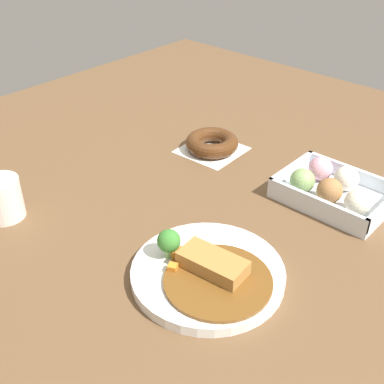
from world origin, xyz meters
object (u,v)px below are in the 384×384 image
at_px(donut_box, 332,189).
at_px(coffee_mug, 2,199).
at_px(curry_plate, 207,271).
at_px(chocolate_ring_donut, 212,143).

bearing_deg(donut_box, coffee_mug, -132.81).
bearing_deg(donut_box, curry_plate, -95.81).
relative_size(donut_box, coffee_mug, 2.63).
bearing_deg(donut_box, chocolate_ring_donut, -179.89).
distance_m(donut_box, chocolate_ring_donut, 0.30).
xyz_separation_m(curry_plate, coffee_mug, (-0.39, -0.12, 0.02)).
height_order(curry_plate, coffee_mug, coffee_mug).
distance_m(curry_plate, donut_box, 0.33).
relative_size(chocolate_ring_donut, coffee_mug, 1.76).
relative_size(curry_plate, donut_box, 1.17).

